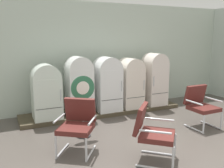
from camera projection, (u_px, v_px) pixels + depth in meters
name	position (u px, v px, depth m)	size (l,w,h in m)	color
ground	(169.00, 160.00, 4.38)	(12.00, 10.00, 0.05)	#4D4641
back_wall	(95.00, 56.00, 7.36)	(11.76, 0.12, 3.12)	beige
display_plinth	(103.00, 111.00, 7.07)	(4.57, 0.95, 0.10)	#453C2A
refrigerator_0	(46.00, 90.00, 6.16)	(0.69, 0.63, 1.38)	silver
refrigerator_1	(79.00, 84.00, 6.49)	(0.64, 0.62, 1.54)	white
refrigerator_2	(107.00, 82.00, 6.85)	(0.67, 0.67, 1.50)	white
refrigerator_3	(130.00, 81.00, 7.16)	(0.62, 0.69, 1.44)	silver
refrigerator_4	(155.00, 77.00, 7.46)	(0.61, 0.65, 1.56)	silver
armchair_left	(77.00, 123.00, 4.61)	(0.88, 0.90, 0.99)	silver
armchair_right	(201.00, 104.00, 5.89)	(0.68, 0.70, 0.99)	silver
armchair_center	(152.00, 130.00, 4.23)	(0.91, 0.90, 0.99)	silver
sign_stand	(83.00, 106.00, 5.25)	(0.51, 0.32, 1.34)	#2D2D30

